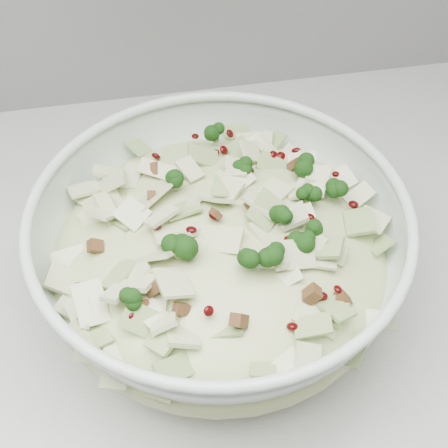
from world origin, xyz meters
The scene contains 3 objects.
counter centered at (0.00, 1.70, 0.45)m, with size 3.60×0.60×0.90m, color beige.
mixing_bowl centered at (0.01, 1.60, 0.97)m, with size 0.42×0.42×0.14m.
salad centered at (0.01, 1.60, 1.00)m, with size 0.36×0.36×0.14m.
Camera 1 is at (-0.06, 1.23, 1.45)m, focal length 50.00 mm.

